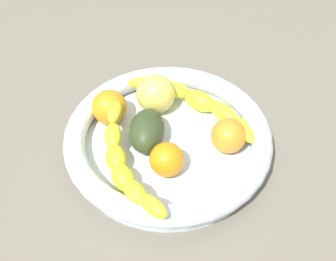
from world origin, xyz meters
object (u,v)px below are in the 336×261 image
at_px(banana_draped_left, 197,102).
at_px(orange_mid_left, 109,107).
at_px(fruit_bowl, 168,139).
at_px(orange_front, 228,136).
at_px(orange_mid_right, 167,159).
at_px(banana_draped_right, 124,163).
at_px(avocado_dark, 147,131).
at_px(apple_yellow, 156,94).

height_order(banana_draped_left, orange_mid_left, orange_mid_left).
relative_size(fruit_bowl, orange_front, 5.94).
bearing_deg(fruit_bowl, orange_mid_right, -102.09).
distance_m(banana_draped_left, orange_mid_right, 0.15).
relative_size(banana_draped_left, orange_mid_right, 3.54).
bearing_deg(orange_mid_left, banana_draped_right, -85.18).
relative_size(fruit_bowl, banana_draped_right, 1.39).
bearing_deg(orange_front, avocado_dark, 164.25).
bearing_deg(apple_yellow, banana_draped_left, -17.15).
xyz_separation_m(banana_draped_right, orange_front, (0.18, 0.03, -0.00)).
bearing_deg(banana_draped_left, orange_mid_left, 177.53).
bearing_deg(orange_mid_left, avocado_dark, -48.78).
xyz_separation_m(fruit_bowl, orange_mid_right, (-0.01, -0.06, 0.02)).
xyz_separation_m(orange_front, orange_mid_left, (-0.19, 0.10, 0.00)).
bearing_deg(orange_mid_left, banana_draped_left, -2.47).
distance_m(fruit_bowl, orange_front, 0.10).
height_order(orange_front, orange_mid_left, orange_mid_left).
xyz_separation_m(banana_draped_left, banana_draped_right, (-0.14, -0.12, 0.01)).
bearing_deg(avocado_dark, banana_draped_left, 30.31).
xyz_separation_m(fruit_bowl, apple_yellow, (-0.01, 0.09, 0.03)).
distance_m(fruit_bowl, avocado_dark, 0.04).
xyz_separation_m(orange_mid_left, avocado_dark, (0.06, -0.06, -0.00)).
height_order(banana_draped_right, avocado_dark, banana_draped_right).
distance_m(banana_draped_right, avocado_dark, 0.08).
bearing_deg(orange_front, orange_mid_right, -164.53).
xyz_separation_m(fruit_bowl, avocado_dark, (-0.03, 0.01, 0.02)).
distance_m(orange_front, orange_mid_right, 0.11).
xyz_separation_m(avocado_dark, apple_yellow, (0.03, 0.08, 0.01)).
distance_m(orange_mid_right, apple_yellow, 0.15).
relative_size(orange_mid_left, apple_yellow, 0.88).
bearing_deg(avocado_dark, orange_mid_right, -71.97).
relative_size(orange_mid_left, orange_mid_right, 1.11).
distance_m(banana_draped_right, orange_mid_left, 0.13).
relative_size(orange_mid_right, apple_yellow, 0.79).
bearing_deg(banana_draped_right, orange_front, 9.07).
bearing_deg(apple_yellow, orange_mid_left, -169.76).
height_order(fruit_bowl, orange_mid_left, orange_mid_left).
relative_size(orange_front, orange_mid_left, 0.95).
bearing_deg(fruit_bowl, orange_mid_left, 141.49).
bearing_deg(orange_mid_left, orange_mid_right, -59.19).
relative_size(avocado_dark, apple_yellow, 1.28).
bearing_deg(banana_draped_left, banana_draped_right, -139.73).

